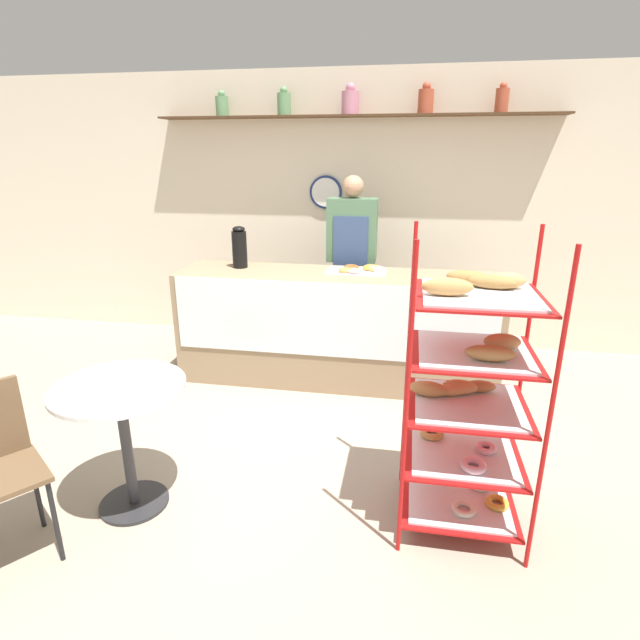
% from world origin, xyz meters
% --- Properties ---
extents(ground_plane, '(14.00, 14.00, 0.00)m').
position_xyz_m(ground_plane, '(0.00, 0.00, 0.00)').
color(ground_plane, gray).
extents(back_wall, '(10.00, 0.30, 2.70)m').
position_xyz_m(back_wall, '(-0.00, 2.34, 1.37)').
color(back_wall, beige).
rests_on(back_wall, ground_plane).
extents(display_counter, '(2.72, 0.66, 0.96)m').
position_xyz_m(display_counter, '(0.00, 1.24, 0.48)').
color(display_counter, '#937A5B').
rests_on(display_counter, ground_plane).
extents(pastry_rack, '(0.64, 0.61, 1.59)m').
position_xyz_m(pastry_rack, '(0.92, -0.43, 0.77)').
color(pastry_rack, '#B71414').
rests_on(pastry_rack, ground_plane).
extents(person_worker, '(0.45, 0.23, 1.74)m').
position_xyz_m(person_worker, '(0.06, 1.81, 0.95)').
color(person_worker, '#282833').
rests_on(person_worker, ground_plane).
extents(cafe_table, '(0.70, 0.70, 0.76)m').
position_xyz_m(cafe_table, '(-0.90, -0.65, 0.57)').
color(cafe_table, '#262628').
rests_on(cafe_table, ground_plane).
extents(coffee_carafe, '(0.13, 0.13, 0.36)m').
position_xyz_m(coffee_carafe, '(-0.88, 1.33, 1.14)').
color(coffee_carafe, black).
rests_on(coffee_carafe, display_counter).
extents(donut_tray_counter, '(0.50, 0.29, 0.05)m').
position_xyz_m(donut_tray_counter, '(0.19, 1.34, 0.98)').
color(donut_tray_counter, white).
rests_on(donut_tray_counter, display_counter).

